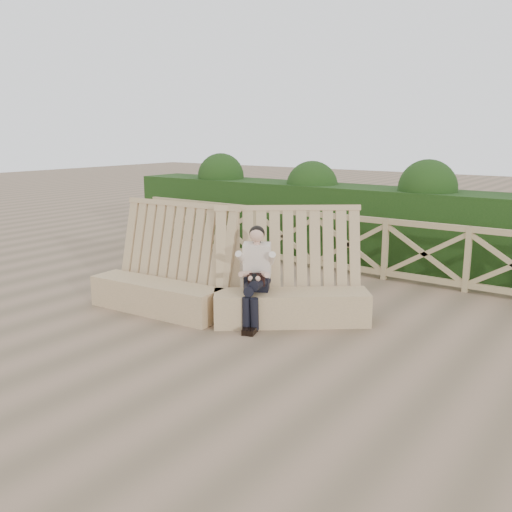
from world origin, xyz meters
The scene contains 5 objects.
ground centered at (0.00, 0.00, 0.00)m, with size 60.00×60.00×0.00m, color brown.
bench centered at (-0.32, 0.20, 0.40)m, with size 3.96×2.08×1.59m.
woman centered at (0.26, 0.20, 0.73)m, with size 0.59×0.83×1.35m.
guardrail centered at (0.00, 3.50, 0.55)m, with size 10.10×0.09×1.10m.
hedge centered at (0.00, 4.70, 0.75)m, with size 12.00×1.20×1.50m, color black.
Camera 1 is at (4.64, -5.88, 2.60)m, focal length 40.00 mm.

